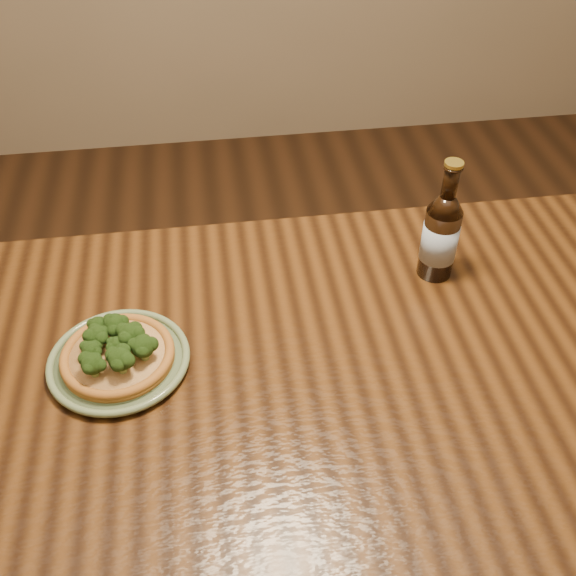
{
  "coord_description": "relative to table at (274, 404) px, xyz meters",
  "views": [
    {
      "loc": [
        -0.08,
        -0.68,
        1.66
      ],
      "look_at": [
        0.05,
        0.24,
        0.82
      ],
      "focal_mm": 42.0,
      "sensor_mm": 36.0,
      "label": 1
    }
  ],
  "objects": [
    {
      "name": "plate",
      "position": [
        -0.27,
        0.06,
        0.1
      ],
      "size": [
        0.25,
        0.25,
        0.02
      ],
      "rotation": [
        0.0,
        0.0,
        0.09
      ],
      "color": "#657752",
      "rests_on": "table"
    },
    {
      "name": "beer_bottle",
      "position": [
        0.36,
        0.22,
        0.19
      ],
      "size": [
        0.07,
        0.07,
        0.26
      ],
      "rotation": [
        0.0,
        0.0,
        -0.29
      ],
      "color": "black",
      "rests_on": "table"
    },
    {
      "name": "table",
      "position": [
        0.0,
        0.0,
        0.0
      ],
      "size": [
        1.6,
        0.9,
        0.75
      ],
      "color": "#44250E",
      "rests_on": "ground"
    },
    {
      "name": "pizza",
      "position": [
        -0.27,
        0.05,
        0.13
      ],
      "size": [
        0.2,
        0.2,
        0.07
      ],
      "rotation": [
        0.0,
        0.0,
        0.01
      ],
      "color": "#A26324",
      "rests_on": "plate"
    }
  ]
}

